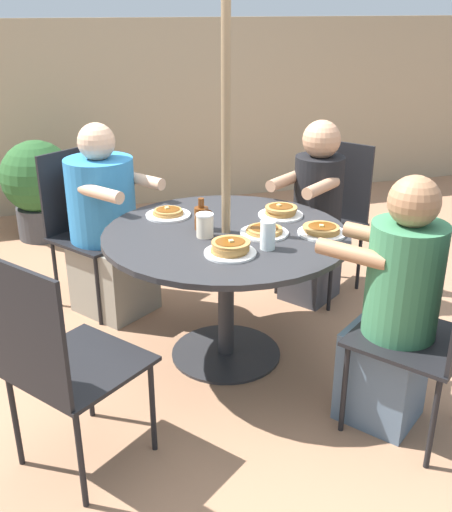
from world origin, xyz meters
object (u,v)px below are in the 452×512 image
Objects in this scene: patio_table at (226,253)px; pancake_plate_b at (281,212)px; patio_chair_north at (57,357)px; drinking_glass_a at (268,235)px; potted_shrub at (38,185)px; patio_chair_east at (437,327)px; diner_west at (107,230)px; diner_south at (315,217)px; pancake_plate_a at (168,213)px; pancake_plate_d at (322,230)px; patio_chair_south at (329,210)px; syrup_bottle at (202,217)px; patio_chair_west at (86,220)px; pancake_plate_c at (230,248)px; diner_east at (394,315)px; coffee_cup at (205,225)px; pancake_plate_e at (264,231)px.

patio_table is 0.41m from pancake_plate_b.
patio_chair_north is 1.47m from pancake_plate_b.
patio_chair_north is at bearing -158.64° from drinking_glass_a.
pancake_plate_b is at bearing -57.98° from potted_shrub.
patio_chair_east reaches higher than potted_shrub.
patio_chair_north is at bearing 40.56° from diner_west.
diner_west reaches higher than diner_south.
pancake_plate_a is at bearing 109.75° from patio_chair_north.
potted_shrub reaches higher than pancake_plate_d.
patio_chair_south reaches higher than pancake_plate_d.
patio_chair_east is 1.23m from syrup_bottle.
pancake_plate_c is at bearing 80.43° from patio_chair_west.
patio_chair_west is 0.99m from syrup_bottle.
patio_chair_west reaches higher than pancake_plate_a.
diner_east is 1.40m from patio_chair_south.
diner_south is at bearing 27.63° from syrup_bottle.
patio_chair_east reaches higher than coffee_cup.
diner_west is 1.13m from pancake_plate_c.
drinking_glass_a is (-0.23, -0.41, 0.04)m from pancake_plate_b.
pancake_plate_e is at bearing 163.02° from pancake_plate_d.
diner_west is at bearing 122.58° from drinking_glass_a.
diner_east is at bearing 90.27° from patio_chair_west.
diner_east is 4.80× the size of pancake_plate_a.
patio_chair_west is 1.30m from potted_shrub.
patio_chair_east is at bearing 140.77° from diner_south.
pancake_plate_b is at bearing 60.65° from drinking_glass_a.
potted_shrub is (-0.78, 2.18, -0.33)m from coffee_cup.
drinking_glass_a is at bearing -162.97° from pancake_plate_d.
patio_chair_east is 1.00× the size of patio_chair_south.
patio_chair_south is 1.54m from patio_chair_west.
patio_chair_west is 0.71m from pancake_plate_a.
diner_west is (-0.52, 0.73, -0.08)m from patio_table.
patio_chair_north is 3.99× the size of pancake_plate_b.
pancake_plate_a is at bearing 69.95° from patio_chair_south.
syrup_bottle is at bearing 96.79° from patio_chair_north.
pancake_plate_c reaches higher than patio_table.
patio_chair_west is (-1.26, 1.76, 0.00)m from patio_chair_east.
pancake_plate_b is at bearing 107.74° from patio_chair_west.
pancake_plate_c is at bearing 103.58° from patio_chair_east.
patio_chair_east is 7.08× the size of drinking_glass_a.
pancake_plate_d is (-0.19, 0.71, 0.19)m from patio_chair_east.
drinking_glass_a is (-0.62, -0.78, 0.24)m from diner_south.
diner_east is (1.39, -0.08, -0.00)m from patio_chair_north.
diner_south is (-0.15, -0.11, -0.00)m from patio_chair_south.
patio_table is at bearing -36.65° from syrup_bottle.
diner_south is 4.72× the size of pancake_plate_c.
patio_chair_west reaches higher than drinking_glass_a.
diner_south reaches higher than pancake_plate_d.
patio_table is at bearing 90.00° from patio_chair_north.
patio_chair_west is 7.08× the size of drinking_glass_a.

